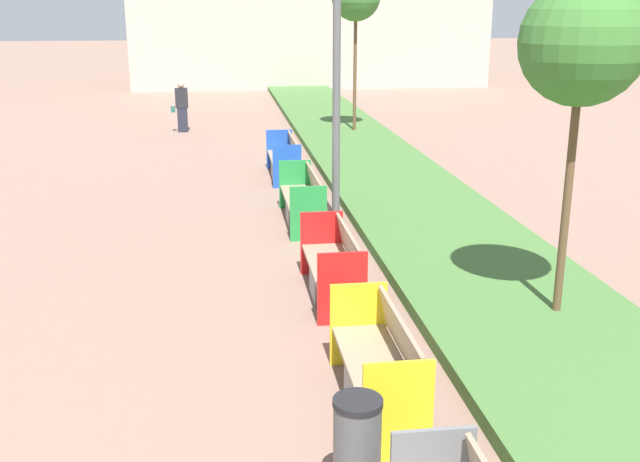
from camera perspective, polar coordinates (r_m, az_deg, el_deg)
planter_grass_strip at (r=12.64m, az=9.76°, el=-0.48°), size 2.80×120.00×0.18m
bench_yellow_frame at (r=7.45m, az=4.51°, el=-10.69°), size 0.65×1.89×0.94m
bench_red_frame at (r=10.09m, az=1.04°, el=-3.08°), size 0.65×1.91×0.94m
bench_green_frame at (r=13.53m, az=-1.27°, el=2.15°), size 0.65×2.22×0.94m
bench_blue_frame at (r=17.20m, az=-2.71°, el=5.29°), size 0.65×2.08×0.94m
litter_bin at (r=6.09m, az=2.84°, el=-16.44°), size 0.39×0.39×0.92m
sapling_tree_near at (r=9.09m, az=19.36°, el=13.28°), size 1.43×1.43×4.12m
pedestrian_walking at (r=23.91m, az=-10.50°, el=9.30°), size 0.53×0.24×1.57m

